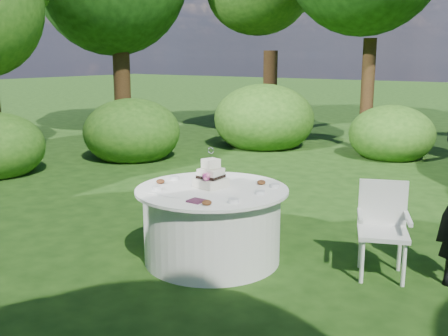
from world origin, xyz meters
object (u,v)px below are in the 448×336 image
Objects in this scene: napkins at (196,201)px; chair at (383,222)px; table at (212,224)px; cake at (211,176)px.

napkins is 0.15× the size of chair.
napkins is at bearing -70.19° from table.
table is 0.50m from cake.
chair is (1.56, 0.65, 0.13)m from table.
chair is (1.38, 1.14, -0.26)m from napkins.
cake is 1.75m from chair.
napkins is 1.81m from chair.
cake reaches higher than chair.
cake is at bearing 139.68° from table.
cake is 0.46× the size of chair.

